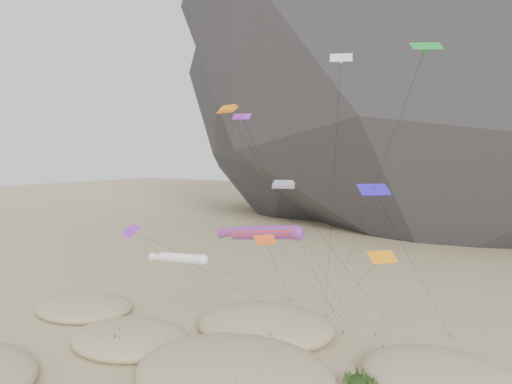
# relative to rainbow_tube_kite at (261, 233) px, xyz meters

# --- Properties ---
(dunes) EXTENTS (52.22, 36.83, 4.13)m
(dunes) POSITION_rel_rainbow_tube_kite_xyz_m (-4.77, -4.59, -11.15)
(dunes) COLOR #CCB789
(dunes) RESTS_ON ground
(dune_grass) EXTENTS (41.65, 27.20, 1.50)m
(dune_grass) POSITION_rel_rainbow_tube_kite_xyz_m (-3.65, -4.94, -11.05)
(dune_grass) COLOR black
(dune_grass) RESTS_ON ground
(kite_stakes) EXTENTS (24.23, 8.38, 0.30)m
(kite_stakes) POSITION_rel_rainbow_tube_kite_xyz_m (-0.04, 14.24, -11.75)
(kite_stakes) COLOR #3F2D1E
(kite_stakes) RESTS_ON ground
(rainbow_tube_kite) EXTENTS (8.53, 15.15, 12.85)m
(rainbow_tube_kite) POSITION_rel_rainbow_tube_kite_xyz_m (0.00, 0.00, 0.00)
(rainbow_tube_kite) COLOR #FA2C1A
(rainbow_tube_kite) RESTS_ON ground
(white_tube_kite) EXTENTS (6.73, 17.33, 10.05)m
(white_tube_kite) POSITION_rel_rainbow_tube_kite_xyz_m (-6.97, -2.31, -2.53)
(white_tube_kite) COLOR white
(white_tube_kite) RESTS_ON ground
(orange_parafoil) EXTENTS (7.29, 15.86, 23.14)m
(orange_parafoil) POSITION_rel_rainbow_tube_kite_xyz_m (-6.81, 4.95, 10.45)
(orange_parafoil) COLOR orange
(orange_parafoil) RESTS_ON ground
(multi_parafoil) EXTENTS (6.96, 13.64, 16.10)m
(multi_parafoil) POSITION_rel_rainbow_tube_kite_xyz_m (0.18, 3.66, 3.57)
(multi_parafoil) COLOR #FF1A36
(multi_parafoil) RESTS_ON ground
(delta_kites) EXTENTS (28.25, 23.06, 26.94)m
(delta_kites) POSITION_rel_rainbow_tube_kite_xyz_m (2.48, 2.97, 4.90)
(delta_kites) COLOR orange
(delta_kites) RESTS_ON ground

